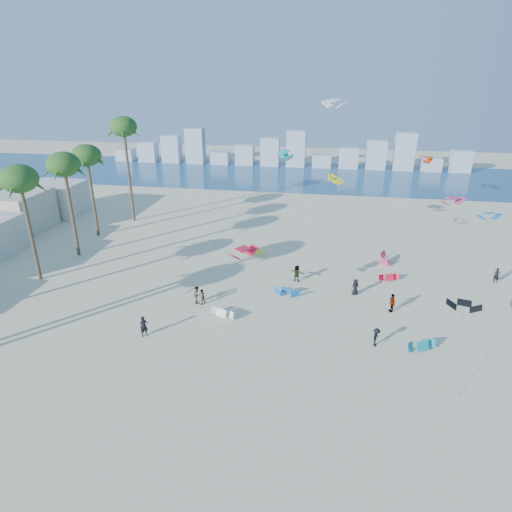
# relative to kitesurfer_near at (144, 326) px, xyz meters

# --- Properties ---
(ground) EXTENTS (220.00, 220.00, 0.00)m
(ground) POSITION_rel_kitesurfer_near_xyz_m (5.33, -7.43, -0.94)
(ground) COLOR beige
(ground) RESTS_ON ground
(ocean) EXTENTS (220.00, 220.00, 0.00)m
(ocean) POSITION_rel_kitesurfer_near_xyz_m (5.33, 64.57, -0.93)
(ocean) COLOR navy
(ocean) RESTS_ON ground
(kitesurfer_near) EXTENTS (0.81, 0.77, 1.87)m
(kitesurfer_near) POSITION_rel_kitesurfer_near_xyz_m (0.00, 0.00, 0.00)
(kitesurfer_near) COLOR black
(kitesurfer_near) RESTS_ON ground
(kitesurfer_mid) EXTENTS (0.89, 1.01, 1.75)m
(kitesurfer_mid) POSITION_rel_kitesurfer_near_xyz_m (2.82, 6.43, -0.06)
(kitesurfer_mid) COLOR gray
(kitesurfer_mid) RESTS_ON ground
(kitesurfers_far) EXTENTS (30.88, 15.09, 1.87)m
(kitesurfers_far) POSITION_rel_kitesurfer_near_xyz_m (16.35, 9.02, -0.07)
(kitesurfers_far) COLOR black
(kitesurfers_far) RESTS_ON ground
(grounded_kites) EXTENTS (20.35, 20.93, 0.98)m
(grounded_kites) POSITION_rel_kitesurfer_near_xyz_m (15.73, 12.13, -0.50)
(grounded_kites) COLOR silver
(grounded_kites) RESTS_ON ground
(flying_kites) EXTENTS (25.60, 29.83, 18.66)m
(flying_kites) POSITION_rel_kitesurfer_near_xyz_m (17.48, 15.52, 10.60)
(flying_kites) COLOR red
(flying_kites) RESTS_ON ground
(palm_row) EXTENTS (7.93, 44.80, 15.34)m
(palm_row) POSITION_rel_kitesurfer_near_xyz_m (-15.95, 8.73, 10.44)
(palm_row) COLOR brown
(palm_row) RESTS_ON ground
(distant_skyline) EXTENTS (85.00, 3.00, 8.40)m
(distant_skyline) POSITION_rel_kitesurfer_near_xyz_m (4.14, 74.57, 2.15)
(distant_skyline) COLOR #9EADBF
(distant_skyline) RESTS_ON ground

